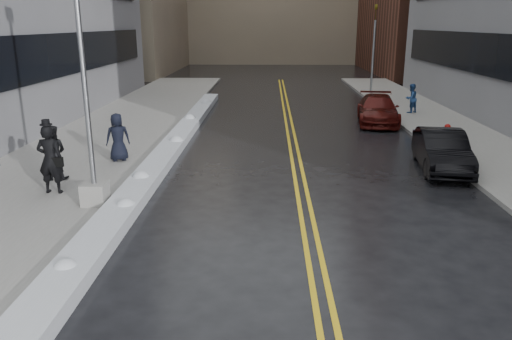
# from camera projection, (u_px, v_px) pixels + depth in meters

# --- Properties ---
(ground) EXTENTS (160.00, 160.00, 0.00)m
(ground) POSITION_uv_depth(u_px,v_px,m) (206.00, 240.00, 11.84)
(ground) COLOR black
(ground) RESTS_ON ground
(sidewalk_west) EXTENTS (5.50, 50.00, 0.15)m
(sidewalk_west) POSITION_uv_depth(u_px,v_px,m) (102.00, 140.00, 21.56)
(sidewalk_west) COLOR gray
(sidewalk_west) RESTS_ON ground
(sidewalk_east) EXTENTS (4.00, 50.00, 0.15)m
(sidewalk_east) POSITION_uv_depth(u_px,v_px,m) (470.00, 143.00, 21.15)
(sidewalk_east) COLOR gray
(sidewalk_east) RESTS_ON ground
(lane_line_left) EXTENTS (0.12, 50.00, 0.01)m
(lane_line_left) POSITION_uv_depth(u_px,v_px,m) (289.00, 143.00, 21.37)
(lane_line_left) COLOR gold
(lane_line_left) RESTS_ON ground
(lane_line_right) EXTENTS (0.12, 50.00, 0.01)m
(lane_line_right) POSITION_uv_depth(u_px,v_px,m) (296.00, 143.00, 21.36)
(lane_line_right) COLOR gold
(lane_line_right) RESTS_ON ground
(snow_ridge) EXTENTS (0.90, 30.00, 0.34)m
(snow_ridge) POSITION_uv_depth(u_px,v_px,m) (169.00, 150.00, 19.53)
(snow_ridge) COLOR silver
(snow_ridge) RESTS_ON ground
(lamppost) EXTENTS (0.65, 0.65, 7.62)m
(lamppost) POSITION_uv_depth(u_px,v_px,m) (88.00, 119.00, 13.13)
(lamppost) COLOR gray
(lamppost) RESTS_ON sidewalk_west
(fire_hydrant) EXTENTS (0.26, 0.26, 0.73)m
(fire_hydrant) POSITION_uv_depth(u_px,v_px,m) (447.00, 132.00, 21.04)
(fire_hydrant) COLOR maroon
(fire_hydrant) RESTS_ON sidewalk_east
(traffic_signal) EXTENTS (0.16, 0.20, 6.00)m
(traffic_signal) POSITION_uv_depth(u_px,v_px,m) (374.00, 47.00, 33.67)
(traffic_signal) COLOR gray
(traffic_signal) RESTS_ON sidewalk_east
(pedestrian_fedora) EXTENTS (0.74, 0.49, 2.02)m
(pedestrian_fedora) POSITION_uv_depth(u_px,v_px,m) (50.00, 159.00, 14.42)
(pedestrian_fedora) COLOR black
(pedestrian_fedora) RESTS_ON sidewalk_west
(pedestrian_b) EXTENTS (0.91, 0.74, 1.75)m
(pedestrian_b) POSITION_uv_depth(u_px,v_px,m) (53.00, 153.00, 15.74)
(pedestrian_b) COLOR black
(pedestrian_b) RESTS_ON sidewalk_west
(pedestrian_c) EXTENTS (0.99, 0.83, 1.73)m
(pedestrian_c) POSITION_uv_depth(u_px,v_px,m) (118.00, 137.00, 17.91)
(pedestrian_c) COLOR black
(pedestrian_c) RESTS_ON sidewalk_west
(pedestrian_east) EXTENTS (0.98, 0.93, 1.60)m
(pedestrian_east) POSITION_uv_depth(u_px,v_px,m) (411.00, 98.00, 27.60)
(pedestrian_east) COLOR navy
(pedestrian_east) RESTS_ON sidewalk_east
(car_black) EXTENTS (1.99, 4.35, 1.38)m
(car_black) POSITION_uv_depth(u_px,v_px,m) (442.00, 151.00, 17.33)
(car_black) COLOR black
(car_black) RESTS_ON ground
(car_maroon) EXTENTS (2.60, 5.06, 1.40)m
(car_maroon) POSITION_uv_depth(u_px,v_px,m) (378.00, 110.00, 25.51)
(car_maroon) COLOR #440E0B
(car_maroon) RESTS_ON ground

